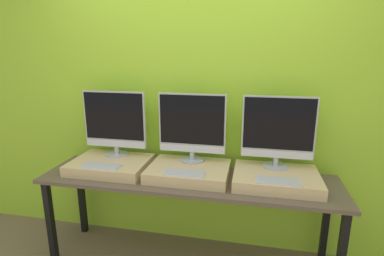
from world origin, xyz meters
TOP-DOWN VIEW (x-y plane):
  - wall_back at (0.00, 0.66)m, footprint 8.00×0.04m
  - workbench at (0.00, 0.29)m, footprint 2.34×0.59m
  - wooden_riser_left at (-0.67, 0.32)m, footprint 0.63×0.47m
  - monitor_left at (-0.67, 0.45)m, footprint 0.55×0.20m
  - keyboard_left at (-0.67, 0.16)m, footprint 0.31×0.13m
  - wooden_riser_center at (0.00, 0.32)m, footprint 0.63×0.47m
  - monitor_center at (0.00, 0.45)m, footprint 0.55×0.20m
  - keyboard_center at (0.00, 0.16)m, footprint 0.31×0.13m
  - wooden_riser_right at (0.67, 0.32)m, footprint 0.63×0.47m
  - monitor_right at (0.67, 0.45)m, footprint 0.55×0.20m
  - keyboard_right at (0.67, 0.16)m, footprint 0.31×0.13m

SIDE VIEW (x-z plane):
  - workbench at x=0.00m, z-range 0.31..1.09m
  - wooden_riser_left at x=-0.67m, z-range 0.78..0.86m
  - wooden_riser_center at x=0.00m, z-range 0.78..0.86m
  - wooden_riser_right at x=0.67m, z-range 0.78..0.86m
  - keyboard_left at x=-0.67m, z-range 0.86..0.88m
  - keyboard_center at x=0.00m, z-range 0.86..0.88m
  - keyboard_right at x=0.67m, z-range 0.86..0.88m
  - monitor_left at x=-0.67m, z-range 0.88..1.44m
  - monitor_center at x=0.00m, z-range 0.88..1.44m
  - monitor_right at x=0.67m, z-range 0.88..1.44m
  - wall_back at x=0.00m, z-range 0.00..2.60m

